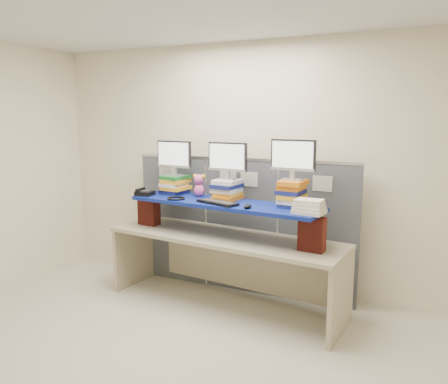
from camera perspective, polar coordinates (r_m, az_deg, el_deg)
The scene contains 18 objects.
room at distance 3.26m, azimuth -9.48°, elevation -0.39°, with size 5.00×4.00×2.80m.
cubicle_partition at distance 4.94m, azimuth 2.26°, elevation -4.30°, with size 2.60×0.06×1.53m.
desk at distance 4.57m, azimuth 0.00°, elevation -7.52°, with size 2.59×1.03×0.77m.
brick_pier_left at distance 5.00m, azimuth -9.78°, elevation -2.46°, with size 0.23×0.13×0.32m, color maroon.
brick_pier_right at distance 4.04m, azimuth 11.42°, elevation -5.41°, with size 0.23×0.13×0.32m, color maroon.
blue_board at distance 4.45m, azimuth 0.00°, elevation -1.51°, with size 2.04×0.51×0.04m, color #080C66.
book_stack_left at distance 4.93m, azimuth -6.41°, elevation 0.98°, with size 0.30×0.33×0.21m.
book_stack_center at distance 4.54m, azimuth 0.43°, elevation 0.31°, with size 0.28×0.33×0.21m.
book_stack_right at distance 4.22m, azimuth 8.92°, elevation -0.19°, with size 0.28×0.33×0.26m.
monitor_left at distance 4.89m, azimuth -6.53°, elevation 4.70°, with size 0.44×0.15×0.39m.
monitor_center at distance 4.50m, azimuth 0.46°, elevation 4.38°, with size 0.44×0.15×0.39m.
monitor_right at distance 4.18m, azimuth 8.99°, elevation 4.51°, with size 0.44×0.15×0.39m.
keyboard at distance 4.33m, azimuth -0.85°, elevation -1.38°, with size 0.48×0.29×0.03m.
mouse at distance 4.12m, azimuth 3.10°, elevation -1.88°, with size 0.07×0.12×0.04m, color black.
desk_phone at distance 4.88m, azimuth -10.38°, elevation -0.09°, with size 0.20×0.18×0.08m.
headset at distance 4.60m, azimuth -6.29°, elevation -0.82°, with size 0.19×0.19×0.02m, color black.
plush_toy at distance 4.73m, azimuth -3.28°, elevation 0.91°, with size 0.14×0.11×0.24m.
binder_stack at distance 3.96m, azimuth 11.05°, elevation -1.93°, with size 0.29×0.24×0.13m.
Camera 1 is at (1.79, -2.66, 1.96)m, focal length 35.00 mm.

